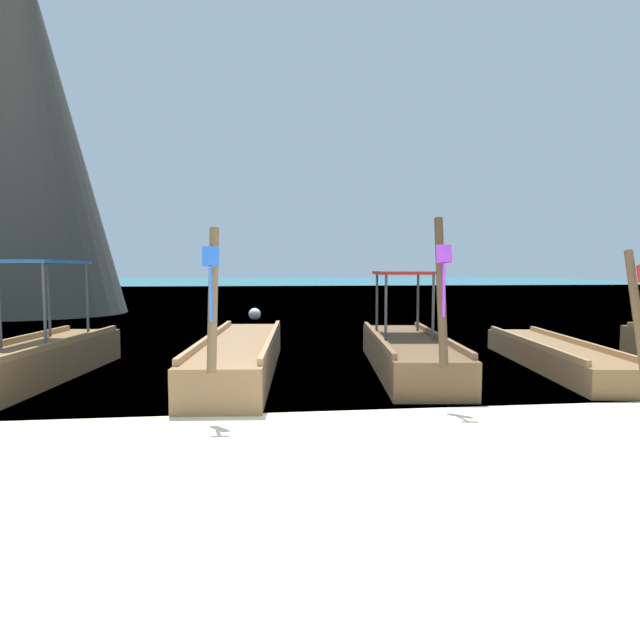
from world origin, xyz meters
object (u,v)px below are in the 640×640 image
Objects in this scene: karst_rock at (16,133)px; longtail_boat_violet_ribbon at (408,352)px; longtail_boat_blue_ribbon at (241,356)px; mooring_buoy_near at (255,314)px; longtail_boat_pink_ribbon at (29,362)px; longtail_boat_red_ribbon at (554,355)px.

longtail_boat_violet_ribbon is at bearing -51.75° from karst_rock.
mooring_buoy_near is at bearing 87.80° from longtail_boat_blue_ribbon.
longtail_boat_pink_ribbon is at bearing -171.50° from longtail_boat_blue_ribbon.
longtail_boat_pink_ribbon is 0.39× the size of karst_rock.
longtail_boat_red_ribbon is (2.86, -0.09, -0.11)m from longtail_boat_violet_ribbon.
mooring_buoy_near is (3.89, 11.63, -0.14)m from longtail_boat_pink_ribbon.
mooring_buoy_near is at bearing 103.46° from longtail_boat_violet_ribbon.
longtail_boat_pink_ribbon reaches higher than mooring_buoy_near.
karst_rock reaches higher than mooring_buoy_near.
longtail_boat_blue_ribbon is 0.41× the size of karst_rock.
karst_rock reaches higher than longtail_boat_blue_ribbon.
longtail_boat_pink_ribbon is at bearing -177.75° from longtail_boat_red_ribbon.
longtail_boat_violet_ribbon is (3.10, -0.06, 0.03)m from longtail_boat_blue_ribbon.
longtail_boat_violet_ribbon reaches higher than longtail_boat_red_ribbon.
longtail_boat_red_ribbon is (9.42, 0.37, -0.13)m from longtail_boat_pink_ribbon.
longtail_boat_blue_ribbon reaches higher than longtail_boat_red_ribbon.
karst_rock is (-5.85, 16.20, 7.16)m from longtail_boat_pink_ribbon.
mooring_buoy_near is at bearing 116.18° from longtail_boat_red_ribbon.
karst_rock reaches higher than longtail_boat_violet_ribbon.
longtail_boat_violet_ribbon is (6.56, 0.46, -0.02)m from longtail_boat_pink_ribbon.
karst_rock is at bearing 154.86° from mooring_buoy_near.
longtail_boat_violet_ribbon is 2.86m from longtail_boat_red_ribbon.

